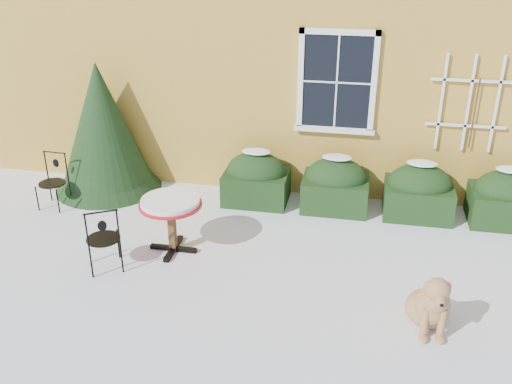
% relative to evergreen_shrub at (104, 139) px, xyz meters
% --- Properties ---
extents(ground, '(80.00, 80.00, 0.00)m').
position_rel_evergreen_shrub_xyz_m(ground, '(2.95, -2.59, -0.89)').
color(ground, white).
rests_on(ground, ground).
extents(hedge_row, '(4.95, 0.80, 0.91)m').
position_rel_evergreen_shrub_xyz_m(hedge_row, '(4.60, -0.04, -0.49)').
color(hedge_row, black).
rests_on(hedge_row, ground).
extents(evergreen_shrub, '(1.83, 1.83, 2.22)m').
position_rel_evergreen_shrub_xyz_m(evergreen_shrub, '(0.00, 0.00, 0.00)').
color(evergreen_shrub, black).
rests_on(evergreen_shrub, ground).
extents(bistro_table, '(0.87, 0.87, 0.81)m').
position_rel_evergreen_shrub_xyz_m(bistro_table, '(1.81, -1.85, -0.22)').
color(bistro_table, black).
rests_on(bistro_table, ground).
extents(patio_chair_near, '(0.57, 0.56, 0.94)m').
position_rel_evergreen_shrub_xyz_m(patio_chair_near, '(1.08, -2.48, -0.42)').
color(patio_chair_near, black).
rests_on(patio_chair_near, ground).
extents(patio_chair_far, '(0.43, 0.43, 0.89)m').
position_rel_evergreen_shrub_xyz_m(patio_chair_far, '(-0.54, -0.85, -0.44)').
color(patio_chair_far, black).
rests_on(patio_chair_far, ground).
extents(dog, '(0.56, 0.90, 0.80)m').
position_rel_evergreen_shrub_xyz_m(dog, '(5.23, -2.94, -0.57)').
color(dog, tan).
rests_on(dog, ground).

